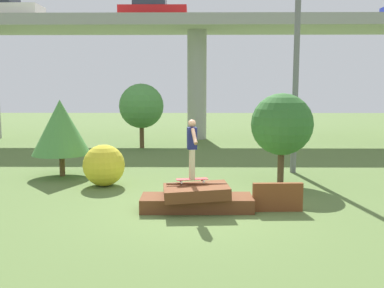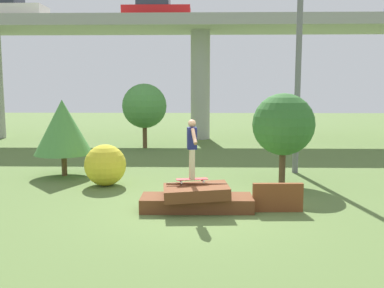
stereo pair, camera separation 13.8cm
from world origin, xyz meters
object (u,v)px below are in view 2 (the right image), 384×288
Objects in this scene: skateboard at (192,179)px; tree_mid_back at (144,106)px; skater at (192,145)px; tree_behind_left at (283,125)px; tree_behind_right at (63,127)px; car_on_overpass_right at (4,9)px; utility_pole at (299,57)px; bush_yellow_flowering at (105,165)px; car_on_overpass_mid at (156,10)px.

skateboard is 11.17m from tree_mid_back.
skater is 0.52× the size of tree_behind_left.
tree_behind_right is 0.81× the size of tree_mid_back.
car_on_overpass_right reaches higher than utility_pole.
tree_mid_back is (1.83, 6.85, 0.41)m from tree_behind_right.
utility_pole is at bearing 65.85° from tree_behind_left.
skater is at bearing 26.57° from skateboard.
tree_mid_back is 8.41m from bush_yellow_flowering.
utility_pole is 8.34m from tree_behind_right.
bush_yellow_flowering is (-0.26, -12.51, -6.76)m from car_on_overpass_mid.
utility_pole is 8.89m from tree_mid_back.
tree_behind_left is (2.74, 2.90, 0.26)m from skater.
utility_pole is 2.45× the size of tree_mid_back.
skater is 0.32× the size of car_on_overpass_right.
car_on_overpass_right is at bearing 127.47° from skateboard.
car_on_overpass_mid is 12.62m from tree_behind_right.
tree_behind_left is at bearing 46.65° from skater.
car_on_overpass_right is (-8.54, -0.67, -0.03)m from car_on_overpass_mid.
car_on_overpass_mid is (-2.45, 15.00, 5.80)m from skater.
car_on_overpass_right is 0.59× the size of utility_pole.
car_on_overpass_right is (-10.99, 14.33, 5.77)m from skater.
utility_pole is at bearing -33.74° from car_on_overpass_right.
car_on_overpass_mid is at bearing 119.95° from utility_pole.
tree_behind_left is at bearing -66.78° from car_on_overpass_mid.
skater is 3.80m from bush_yellow_flowering.
skater is at bearing -42.61° from bush_yellow_flowering.
tree_mid_back is at bearing 124.22° from tree_behind_left.
utility_pole is (14.51, -9.69, -3.35)m from car_on_overpass_right.
car_on_overpass_right is at bearing -175.52° from car_on_overpass_mid.
skateboard is 0.85m from skater.
car_on_overpass_right is at bearing 146.26° from utility_pole.
car_on_overpass_right is at bearing 122.17° from tree_behind_right.
car_on_overpass_mid is 0.50× the size of utility_pole.
skater is 4.00m from tree_behind_left.
utility_pole is at bearing 52.82° from skateboard.
skateboard is at bearing -41.48° from tree_behind_right.
car_on_overpass_mid reaches higher than skater.
car_on_overpass_mid is at bearing 87.76° from tree_mid_back.
tree_behind_left reaches higher than tree_behind_right.
car_on_overpass_mid is at bearing 99.27° from skateboard.
tree_mid_back is (-5.36, 7.88, 0.22)m from tree_behind_left.
utility_pole is 3.01× the size of tree_behind_right.
car_on_overpass_right reaches higher than skater.
skateboard is 0.18× the size of car_on_overpass_right.
tree_mid_back is at bearing 89.35° from bush_yellow_flowering.
utility_pole is at bearing 52.82° from skater.
utility_pole is (3.52, 4.64, 2.43)m from skater.
bush_yellow_flowering is (-2.71, 2.49, -0.11)m from skateboard.
skater is 16.27m from car_on_overpass_mid.
tree_behind_left is at bearing -39.78° from car_on_overpass_right.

